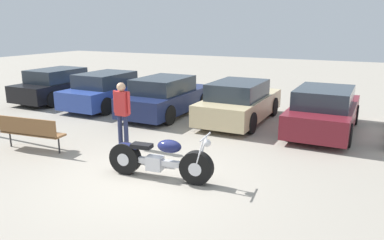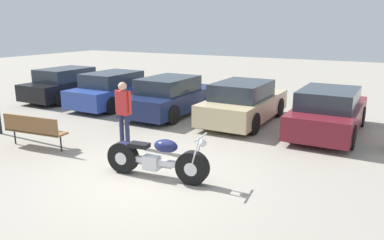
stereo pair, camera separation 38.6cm
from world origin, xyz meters
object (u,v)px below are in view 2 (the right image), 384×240
Objects in this scene: person_standing at (123,108)px; parked_car_champagne at (244,103)px; parked_car_navy at (171,97)px; parked_car_maroon at (328,112)px; park_bench at (34,128)px; parked_car_blue at (116,90)px; parked_car_black at (69,84)px; motorcycle at (156,159)px.

parked_car_champagne is at bearing 64.73° from person_standing.
parked_car_navy is 5.37m from parked_car_maroon.
person_standing is (1.88, 1.36, 0.48)m from park_bench.
person_standing reaches higher than parked_car_champagne.
parked_car_blue is at bearing 177.06° from parked_car_navy.
parked_car_black is 1.00× the size of parked_car_navy.
parked_car_navy is 2.29× the size of park_bench.
parked_car_navy reaches higher than motorcycle.
parked_car_blue is 5.43m from park_bench.
parked_car_black is at bearing 177.86° from parked_car_blue.
park_bench is at bearing 179.22° from motorcycle.
parked_car_champagne is 2.42× the size of person_standing.
park_bench is (-3.85, 0.05, 0.12)m from motorcycle.
motorcycle is at bearing -0.78° from park_bench.
parked_car_maroon is (8.06, 0.03, 0.00)m from parked_car_blue.
person_standing reaches higher than parked_car_maroon.
parked_car_black is 1.00× the size of parked_car_maroon.
parked_car_champagne is (5.37, 0.09, 0.00)m from parked_car_blue.
motorcycle is at bearing -33.07° from parked_car_black.
motorcycle is at bearing -35.59° from person_standing.
parked_car_maroon is 2.42× the size of person_standing.
motorcycle is at bearing -115.99° from parked_car_maroon.
parked_car_black is 1.00× the size of parked_car_champagne.
park_bench is at bearing -144.24° from person_standing.
parked_car_blue and parked_car_maroon have the same top height.
parked_car_champagne is at bearing 178.65° from parked_car_maroon.
parked_car_black is at bearing 177.46° from parked_car_navy.
parked_car_black is 1.00× the size of parked_car_blue.
park_bench is (4.33, -5.27, -0.10)m from parked_car_black.
person_standing is at bearing -115.27° from parked_car_champagne.
person_standing reaches higher than parked_car_black.
parked_car_maroon is at bearing 40.33° from person_standing.
parked_car_navy is at bearing -2.94° from parked_car_blue.
parked_car_blue is 2.69m from parked_car_navy.
motorcycle is 0.56× the size of parked_car_blue.
parked_car_champagne is (8.06, -0.01, 0.00)m from parked_car_black.
parked_car_black reaches higher than motorcycle.
park_bench is at bearing -72.40° from parked_car_blue.
person_standing is (6.21, -3.92, 0.37)m from parked_car_black.
parked_car_blue is 2.42× the size of person_standing.
parked_car_black is at bearing 129.37° from park_bench.
parked_car_blue is at bearing -2.14° from parked_car_black.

